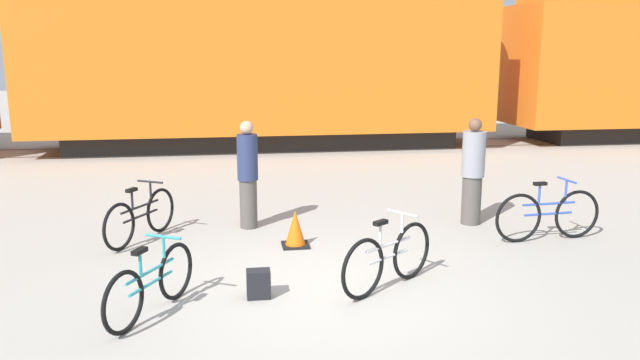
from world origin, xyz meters
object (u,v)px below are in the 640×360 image
person_in_navy (248,175)px  backpack (259,284)px  bicycle_silver (388,258)px  bicycle_blue (548,215)px  bicycle_teal (151,284)px  bicycle_black (141,217)px  traffic_cone (295,230)px  freight_train (263,46)px  person_in_grey (473,172)px

person_in_navy → backpack: person_in_navy is taller
bicycle_silver → bicycle_blue: bearing=27.9°
bicycle_teal → backpack: bicycle_teal is taller
bicycle_black → traffic_cone: size_ratio=2.81×
person_in_navy → backpack: (-0.01, -3.00, -0.72)m
freight_train → bicycle_silver: size_ratio=30.36×
bicycle_teal → traffic_cone: (1.85, 2.21, -0.11)m
bicycle_black → freight_train: bearing=74.5°
freight_train → bicycle_teal: 12.22m
freight_train → person_in_navy: freight_train is taller
bicycle_blue → traffic_cone: bicycle_blue is taller
bicycle_teal → freight_train: bearing=80.3°
bicycle_black → traffic_cone: 2.40m
bicycle_blue → backpack: 4.81m
freight_train → person_in_grey: freight_train is taller
bicycle_black → traffic_cone: bicycle_black is taller
bicycle_black → person_in_navy: bearing=15.6°
bicycle_black → person_in_grey: (5.38, 0.13, 0.51)m
freight_train → person_in_navy: 8.74m
bicycle_blue → traffic_cone: (-3.87, 0.29, -0.15)m
bicycle_silver → person_in_navy: bearing=118.4°
bicycle_silver → backpack: 1.61m
bicycle_silver → person_in_grey: person_in_grey is taller
backpack → person_in_grey: bearing=35.7°
backpack → bicycle_blue: bearing=19.6°
traffic_cone → person_in_navy: bearing=120.4°
bicycle_blue → person_in_navy: (-4.52, 1.39, 0.49)m
traffic_cone → bicycle_teal: bearing=-129.9°
person_in_grey → person_in_navy: bearing=-33.0°
person_in_navy → traffic_cone: bearing=160.9°
bicycle_blue → person_in_grey: bearing=127.3°
person_in_grey → person_in_navy: person_in_grey is taller
bicycle_teal → person_in_navy: (1.20, 3.31, 0.53)m
bicycle_black → person_in_grey: bearing=1.4°
bicycle_blue → backpack: size_ratio=5.20×
bicycle_teal → person_in_navy: bearing=70.1°
bicycle_teal → bicycle_silver: (2.79, 0.37, 0.03)m
bicycle_blue → person_in_grey: person_in_grey is taller
bicycle_black → person_in_navy: person_in_navy is taller
person_in_navy → bicycle_blue: bearing=-156.6°
freight_train → bicycle_teal: bearing=-99.7°
freight_train → traffic_cone: size_ratio=76.48×
bicycle_silver → backpack: bearing=-178.0°
freight_train → person_in_navy: size_ratio=23.75×
person_in_navy → traffic_cone: size_ratio=3.22×
bicycle_black → bicycle_blue: (6.19, -0.93, 0.03)m
freight_train → bicycle_blue: 10.83m
bicycle_silver → person_in_grey: (2.13, 2.61, 0.50)m
person_in_grey → traffic_cone: size_ratio=3.25×
bicycle_blue → person_in_navy: 4.76m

